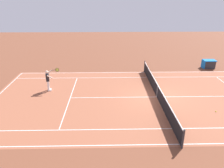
{
  "coord_description": "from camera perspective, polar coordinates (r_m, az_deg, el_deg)",
  "views": [
    {
      "loc": [
        3.65,
        14.46,
        7.06
      ],
      "look_at": [
        3.32,
        -0.42,
        0.9
      ],
      "focal_mm": 34.91,
      "sensor_mm": 36.0,
      "label": 1
    }
  ],
  "objects": [
    {
      "name": "tennis_player_near",
      "position": [
        17.61,
        -16.38,
        1.17
      ],
      "size": [
        1.0,
        0.86,
        1.7
      ],
      "color": "white",
      "rests_on": "ground_plane"
    },
    {
      "name": "court_line_markings",
      "position": [
        16.49,
        11.65,
        -3.33
      ],
      "size": [
        23.85,
        11.05,
        0.01
      ],
      "color": "white",
      "rests_on": "ground_plane"
    },
    {
      "name": "court_slab",
      "position": [
        16.5,
        11.65,
        -3.34
      ],
      "size": [
        24.2,
        11.4,
        0.0
      ],
      "primitive_type": "cube",
      "color": "#935138",
      "rests_on": "ground_plane"
    },
    {
      "name": "tennis_ball",
      "position": [
        15.71,
        25.54,
        -6.48
      ],
      "size": [
        0.07,
        0.07,
        0.07
      ],
      "primitive_type": "sphere",
      "color": "#CCE01E",
      "rests_on": "ground_plane"
    },
    {
      "name": "equipment_cart_tarped",
      "position": [
        24.46,
        23.96,
        4.82
      ],
      "size": [
        1.25,
        0.84,
        0.85
      ],
      "color": "#2D2D33",
      "rests_on": "ground_plane"
    },
    {
      "name": "ground_plane",
      "position": [
        16.5,
        11.65,
        -3.34
      ],
      "size": [
        60.0,
        60.0,
        0.0
      ],
      "primitive_type": "plane",
      "color": "brown"
    },
    {
      "name": "tennis_net",
      "position": [
        16.29,
        11.78,
        -1.78
      ],
      "size": [
        0.1,
        11.7,
        1.08
      ],
      "color": "#2D2D33",
      "rests_on": "ground_plane"
    }
  ]
}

